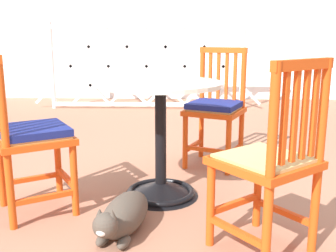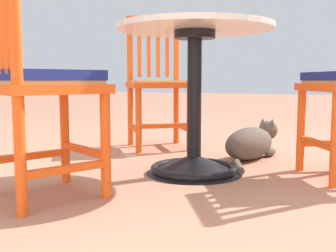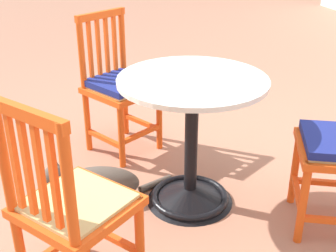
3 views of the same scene
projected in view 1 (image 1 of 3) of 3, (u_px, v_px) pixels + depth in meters
The scene contains 8 objects.
ground_plane at pixel (161, 197), 2.55m from camera, with size 24.00×24.00×0.00m, color #A36B51.
building_wall_backdrop at pixel (174, 9), 6.28m from camera, with size 10.00×0.20×2.80m, color white.
lattice_fence_panel at pixel (147, 66), 5.49m from camera, with size 3.16×0.06×1.18m.
cafe_table at pixel (161, 153), 2.51m from camera, with size 0.76×0.76×0.73m.
orange_chair_by_planter at pixel (269, 164), 1.82m from camera, with size 0.56×0.56×0.91m.
orange_chair_at_corner at pixel (215, 109), 3.10m from camera, with size 0.53×0.53×0.91m.
orange_chair_facing_out at pixel (30, 137), 2.25m from camera, with size 0.55×0.55×0.91m.
tabby_cat at pixel (122, 217), 2.06m from camera, with size 0.30×0.75×0.23m.
Camera 1 is at (0.12, -2.38, 1.01)m, focal length 42.95 mm.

